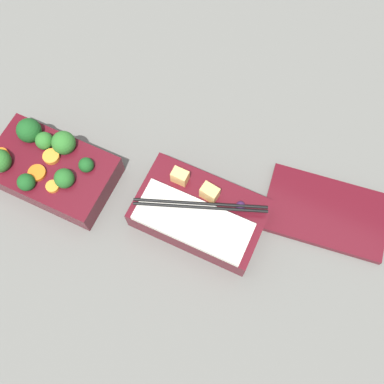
# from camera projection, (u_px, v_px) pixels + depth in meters

# --- Properties ---
(ground_plane) EXTENTS (3.00, 3.00, 0.00)m
(ground_plane) POSITION_uv_depth(u_px,v_px,m) (119.00, 190.00, 0.82)
(ground_plane) COLOR slate
(bento_tray_vegetable) EXTENTS (0.22, 0.13, 0.08)m
(bento_tray_vegetable) POSITION_uv_depth(u_px,v_px,m) (48.00, 167.00, 0.80)
(bento_tray_vegetable) COLOR #510F19
(bento_tray_vegetable) RESTS_ON ground_plane
(bento_tray_rice) EXTENTS (0.22, 0.13, 0.08)m
(bento_tray_rice) POSITION_uv_depth(u_px,v_px,m) (199.00, 213.00, 0.77)
(bento_tray_rice) COLOR #510F19
(bento_tray_rice) RESTS_ON ground_plane
(bento_lid) EXTENTS (0.23, 0.16, 0.01)m
(bento_lid) POSITION_uv_depth(u_px,v_px,m) (325.00, 212.00, 0.79)
(bento_lid) COLOR #510F19
(bento_lid) RESTS_ON ground_plane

